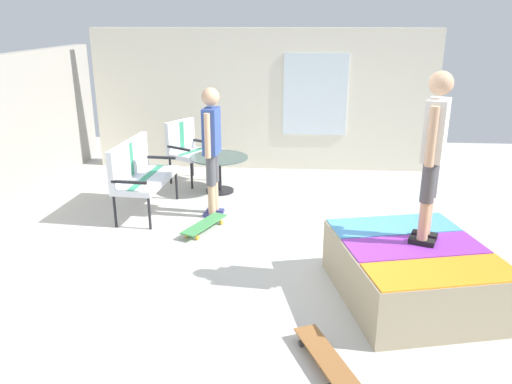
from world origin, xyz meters
The scene contains 10 objects.
ground_plane centered at (0.00, 0.00, -0.05)m, with size 12.00×12.00×0.10m, color beige.
house_facade centered at (3.80, 0.49, 1.23)m, with size 0.23×6.00×2.45m.
skate_ramp centered at (-0.69, -1.25, 0.28)m, with size 1.98×2.37×0.56m.
patio_bench centered at (1.40, 2.10, 0.62)m, with size 1.29×0.65×1.02m.
patio_chair_near_house centered at (2.88, 1.73, 0.61)m, with size 0.81×0.79×1.02m.
patio_table centered at (2.36, 1.10, 0.40)m, with size 0.90×0.90×0.57m.
person_watching centered at (1.36, 1.05, 1.04)m, with size 0.48×0.27×1.76m.
person_skater centered at (-0.57, -1.31, 1.50)m, with size 0.45×0.33×1.62m.
skateboard_by_bench centered at (0.79, 1.08, 0.08)m, with size 0.81×0.51×0.10m.
skateboard_spare centered at (-1.80, -0.32, 0.08)m, with size 0.82×0.49×0.10m.
Camera 1 is at (-5.21, -0.02, 2.62)m, focal length 35.67 mm.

